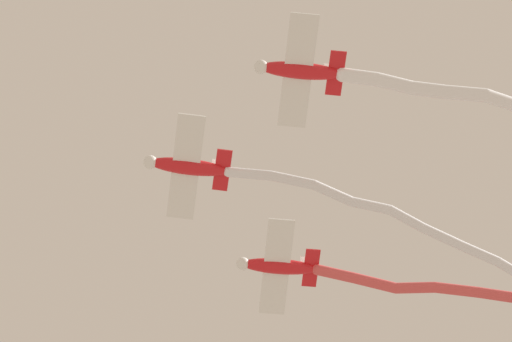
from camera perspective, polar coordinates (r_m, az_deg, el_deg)
airplane_lead at (r=76.48m, az=-3.46°, el=0.23°), size 6.24×7.48×1.97m
smoke_trail_lead at (r=78.48m, az=8.16°, el=-3.11°), size 26.39×9.45×2.81m
airplane_left_wing at (r=73.45m, az=2.14°, el=5.02°), size 6.32×7.36×1.97m
smoke_trail_left_wing at (r=76.01m, az=10.49°, el=3.62°), size 16.13×8.64×2.28m
airplane_right_wing at (r=80.64m, az=1.06°, el=-4.75°), size 6.34×7.33×1.97m
smoke_trail_right_wing at (r=81.77m, az=12.06°, el=-6.09°), size 21.16×16.18×3.60m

